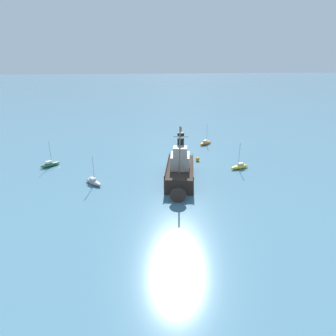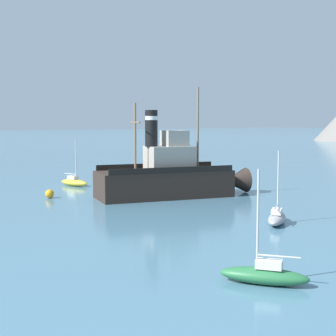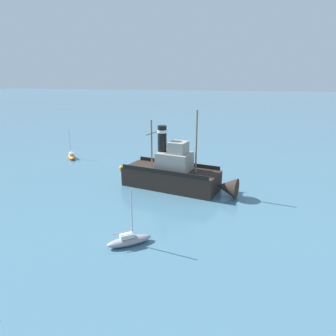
% 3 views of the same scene
% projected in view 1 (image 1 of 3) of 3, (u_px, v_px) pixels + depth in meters
% --- Properties ---
extents(ground_plane, '(600.00, 600.00, 0.00)m').
position_uv_depth(ground_plane, '(181.00, 179.00, 50.62)').
color(ground_plane, '#477289').
extents(old_tugboat, '(6.38, 14.76, 9.90)m').
position_uv_depth(old_tugboat, '(180.00, 171.00, 48.96)').
color(old_tugboat, '#2D231E').
rests_on(old_tugboat, ground).
extents(sailboat_green, '(3.61, 3.30, 4.90)m').
position_uv_depth(sailboat_green, '(50.00, 164.00, 56.10)').
color(sailboat_green, '#286B3D').
rests_on(sailboat_green, ground).
extents(sailboat_yellow, '(3.94, 2.39, 4.90)m').
position_uv_depth(sailboat_yellow, '(240.00, 166.00, 54.97)').
color(sailboat_yellow, gold).
rests_on(sailboat_yellow, ground).
extents(sailboat_grey, '(3.30, 3.61, 4.90)m').
position_uv_depth(sailboat_grey, '(94.00, 182.00, 48.34)').
color(sailboat_grey, gray).
rests_on(sailboat_grey, ground).
extents(sailboat_orange, '(3.64, 3.25, 4.90)m').
position_uv_depth(sailboat_orange, '(206.00, 143.00, 69.81)').
color(sailboat_orange, orange).
rests_on(sailboat_orange, ground).
extents(mooring_buoy, '(0.78, 0.78, 0.78)m').
position_uv_depth(mooring_buoy, '(198.00, 159.00, 58.89)').
color(mooring_buoy, orange).
rests_on(mooring_buoy, ground).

